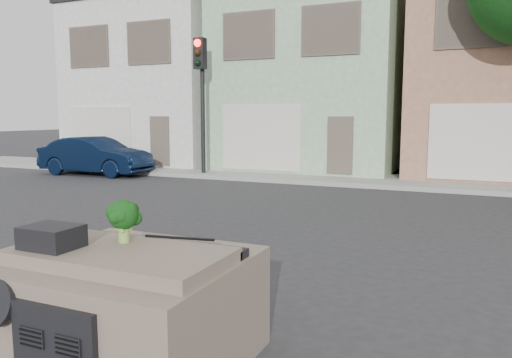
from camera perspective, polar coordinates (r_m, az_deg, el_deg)
The scene contains 10 objects.
ground_plane at distance 7.50m, azimuth 0.61°, elevation -10.47°, with size 120.00×120.00×0.00m, color #303033.
sidewalk at distance 17.43m, azimuth 14.43°, elevation -0.23°, with size 40.00×3.00×0.15m, color gray.
townhouse_white at distance 25.24m, azimuth -9.48°, elevation 10.58°, with size 7.20×8.20×7.55m, color silver.
townhouse_mint at distance 22.04m, azimuth 7.36°, elevation 11.11°, with size 7.20×8.20×7.55m, color #99C095.
navy_sedan at distance 20.23m, azimuth -17.79°, elevation 0.45°, with size 1.55×4.44×1.46m, color black.
traffic_signal at distance 18.57m, azimuth -6.25°, elevation 8.06°, with size 0.40×0.40×5.10m, color black.
car_dashboard at distance 4.86m, azimuth -13.96°, elevation -13.76°, with size 2.00×1.80×1.12m, color #786657.
instrument_hump at distance 4.80m, azimuth -22.31°, elevation -6.13°, with size 0.48×0.38×0.20m, color black.
wiper_arm at distance 4.83m, azimuth -8.74°, elevation -6.66°, with size 0.70×0.03×0.02m, color black.
broccoli at distance 4.77m, azimuth -14.91°, elevation -4.62°, with size 0.33×0.33×0.41m, color #0D340D.
Camera 1 is at (2.83, -6.56, 2.29)m, focal length 35.00 mm.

